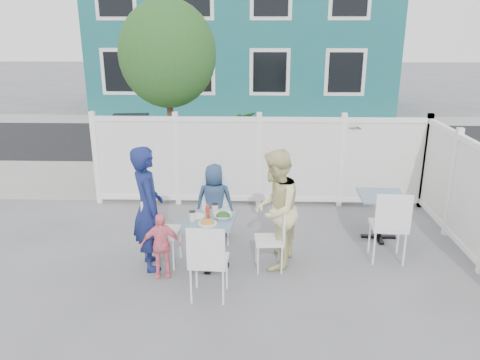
{
  "coord_description": "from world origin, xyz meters",
  "views": [
    {
      "loc": [
        0.04,
        -5.55,
        3.05
      ],
      "look_at": [
        -0.17,
        0.48,
        1.09
      ],
      "focal_mm": 35.0,
      "sensor_mm": 36.0,
      "label": 1
    }
  ],
  "objects_px": {
    "utility_cabinet": "(132,148)",
    "spare_table": "(381,205)",
    "main_table": "(210,230)",
    "chair_left": "(157,225)",
    "chair_right": "(275,234)",
    "chair_back": "(216,204)",
    "woman": "(275,210)",
    "chair_near": "(208,257)",
    "man": "(148,208)",
    "boy": "(215,201)",
    "toddler": "(161,245)"
  },
  "relations": [
    {
      "from": "chair_left",
      "to": "chair_right",
      "type": "distance_m",
      "value": 1.57
    },
    {
      "from": "chair_left",
      "to": "boy",
      "type": "xyz_separation_m",
      "value": [
        0.69,
        0.88,
        0.02
      ]
    },
    {
      "from": "chair_back",
      "to": "man",
      "type": "height_order",
      "value": "man"
    },
    {
      "from": "woman",
      "to": "toddler",
      "type": "height_order",
      "value": "woman"
    },
    {
      "from": "chair_near",
      "to": "man",
      "type": "xyz_separation_m",
      "value": [
        -0.85,
        0.8,
        0.27
      ]
    },
    {
      "from": "toddler",
      "to": "main_table",
      "type": "bearing_deg",
      "value": 13.24
    },
    {
      "from": "chair_back",
      "to": "woman",
      "type": "bearing_deg",
      "value": 133.86
    },
    {
      "from": "main_table",
      "to": "spare_table",
      "type": "relative_size",
      "value": 1.0
    },
    {
      "from": "utility_cabinet",
      "to": "chair_back",
      "type": "height_order",
      "value": "utility_cabinet"
    },
    {
      "from": "spare_table",
      "to": "main_table",
      "type": "bearing_deg",
      "value": -158.83
    },
    {
      "from": "chair_near",
      "to": "man",
      "type": "relative_size",
      "value": 0.58
    },
    {
      "from": "main_table",
      "to": "woman",
      "type": "relative_size",
      "value": 0.43
    },
    {
      "from": "chair_back",
      "to": "woman",
      "type": "xyz_separation_m",
      "value": [
        0.85,
        -0.82,
        0.25
      ]
    },
    {
      "from": "chair_near",
      "to": "chair_left",
      "type": "bearing_deg",
      "value": 133.97
    },
    {
      "from": "chair_left",
      "to": "man",
      "type": "bearing_deg",
      "value": -37.77
    },
    {
      "from": "utility_cabinet",
      "to": "boy",
      "type": "bearing_deg",
      "value": -63.97
    },
    {
      "from": "main_table",
      "to": "chair_near",
      "type": "relative_size",
      "value": 0.73
    },
    {
      "from": "woman",
      "to": "spare_table",
      "type": "bearing_deg",
      "value": 133.46
    },
    {
      "from": "boy",
      "to": "toddler",
      "type": "bearing_deg",
      "value": 64.53
    },
    {
      "from": "toddler",
      "to": "chair_left",
      "type": "bearing_deg",
      "value": 95.68
    },
    {
      "from": "main_table",
      "to": "chair_near",
      "type": "height_order",
      "value": "chair_near"
    },
    {
      "from": "utility_cabinet",
      "to": "boy",
      "type": "distance_m",
      "value": 3.6
    },
    {
      "from": "chair_left",
      "to": "chair_near",
      "type": "height_order",
      "value": "chair_near"
    },
    {
      "from": "utility_cabinet",
      "to": "woman",
      "type": "xyz_separation_m",
      "value": [
        2.88,
        -3.86,
        0.16
      ]
    },
    {
      "from": "chair_right",
      "to": "boy",
      "type": "bearing_deg",
      "value": 37.33
    },
    {
      "from": "main_table",
      "to": "man",
      "type": "bearing_deg",
      "value": -177.41
    },
    {
      "from": "chair_left",
      "to": "spare_table",
      "type": "bearing_deg",
      "value": 111.31
    },
    {
      "from": "utility_cabinet",
      "to": "spare_table",
      "type": "xyz_separation_m",
      "value": [
        4.5,
        -2.96,
        -0.1
      ]
    },
    {
      "from": "main_table",
      "to": "chair_back",
      "type": "xyz_separation_m",
      "value": [
        0.0,
        0.87,
        0.03
      ]
    },
    {
      "from": "man",
      "to": "main_table",
      "type": "bearing_deg",
      "value": -110.03
    },
    {
      "from": "chair_left",
      "to": "boy",
      "type": "relative_size",
      "value": 0.83
    },
    {
      "from": "spare_table",
      "to": "boy",
      "type": "xyz_separation_m",
      "value": [
        -2.5,
        -0.03,
        0.04
      ]
    },
    {
      "from": "utility_cabinet",
      "to": "main_table",
      "type": "relative_size",
      "value": 1.82
    },
    {
      "from": "chair_back",
      "to": "woman",
      "type": "distance_m",
      "value": 1.21
    },
    {
      "from": "chair_back",
      "to": "woman",
      "type": "relative_size",
      "value": 0.59
    },
    {
      "from": "chair_back",
      "to": "man",
      "type": "distance_m",
      "value": 1.24
    },
    {
      "from": "spare_table",
      "to": "chair_right",
      "type": "distance_m",
      "value": 1.91
    },
    {
      "from": "utility_cabinet",
      "to": "chair_back",
      "type": "xyz_separation_m",
      "value": [
        2.03,
        -3.05,
        -0.08
      ]
    },
    {
      "from": "boy",
      "to": "toddler",
      "type": "height_order",
      "value": "boy"
    },
    {
      "from": "spare_table",
      "to": "woman",
      "type": "bearing_deg",
      "value": -150.79
    },
    {
      "from": "spare_table",
      "to": "boy",
      "type": "height_order",
      "value": "boy"
    },
    {
      "from": "spare_table",
      "to": "toddler",
      "type": "distance_m",
      "value": 3.32
    },
    {
      "from": "main_table",
      "to": "spare_table",
      "type": "bearing_deg",
      "value": 21.17
    },
    {
      "from": "main_table",
      "to": "chair_left",
      "type": "xyz_separation_m",
      "value": [
        -0.71,
        0.05,
        0.03
      ]
    },
    {
      "from": "chair_near",
      "to": "woman",
      "type": "bearing_deg",
      "value": 51.08
    },
    {
      "from": "main_table",
      "to": "chair_left",
      "type": "relative_size",
      "value": 0.73
    },
    {
      "from": "chair_back",
      "to": "man",
      "type": "xyz_separation_m",
      "value": [
        -0.8,
        -0.9,
        0.28
      ]
    },
    {
      "from": "main_table",
      "to": "woman",
      "type": "height_order",
      "value": "woman"
    },
    {
      "from": "boy",
      "to": "man",
      "type": "bearing_deg",
      "value": 51.21
    },
    {
      "from": "chair_near",
      "to": "toddler",
      "type": "height_order",
      "value": "chair_near"
    }
  ]
}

